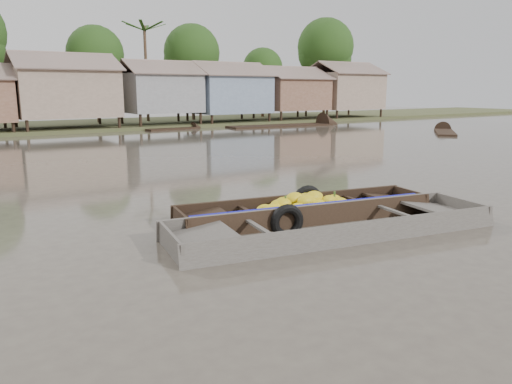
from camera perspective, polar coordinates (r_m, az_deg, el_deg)
ground at (r=9.59m, az=4.41°, el=-6.10°), size 120.00×120.00×0.00m
riverbank at (r=40.03m, az=-21.04°, el=11.17°), size 120.00×12.47×10.22m
banana_boat at (r=11.54m, az=5.45°, el=-2.13°), size 6.20×2.47×0.87m
viewer_boat at (r=10.48m, az=8.90°, el=-4.37°), size 7.21×3.00×0.56m
distant_boats at (r=35.16m, az=-4.69°, el=6.82°), size 35.98×15.50×0.35m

